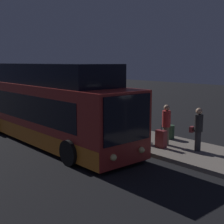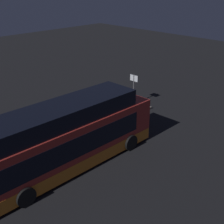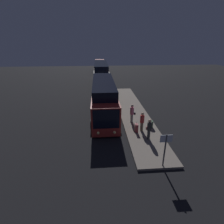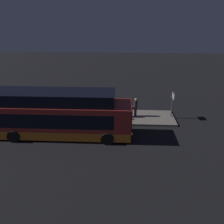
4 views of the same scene
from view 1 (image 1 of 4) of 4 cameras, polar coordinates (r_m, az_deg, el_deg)
ground at (r=15.91m, az=-11.43°, el=-4.90°), size 80.00×80.00×0.00m
platform at (r=17.61m, az=-2.51°, el=-3.07°), size 20.00×3.09×0.17m
bus_lead at (r=15.34m, az=-11.91°, el=0.89°), size 11.20×2.80×3.73m
passenger_boarding at (r=13.27m, az=15.46°, el=-2.74°), size 0.56×0.40×1.79m
passenger_waiting at (r=13.93m, az=9.90°, el=-2.00°), size 0.46×0.46×1.79m
passenger_with_bags at (r=14.76m, az=2.85°, el=-1.09°), size 0.51×0.62×1.86m
suitcase at (r=13.57m, az=8.95°, el=-4.88°), size 0.46×0.26×0.99m
trash_bin at (r=15.20m, az=10.51°, el=-3.60°), size 0.44×0.44×0.65m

